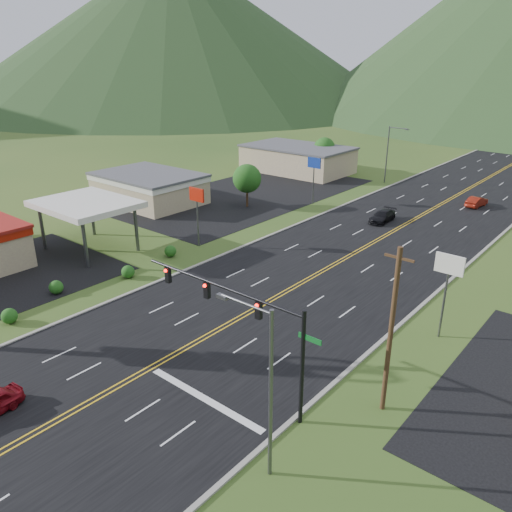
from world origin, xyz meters
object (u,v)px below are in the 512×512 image
Objects in this scene: streetlight_west at (389,151)px; gas_canopy at (86,205)px; streetlight_east at (265,382)px; car_dark_mid at (382,217)px; traffic_signal at (245,315)px; car_red_far at (477,202)px.

streetlight_west is 49.10m from gas_canopy.
streetlight_east reaches higher than car_dark_mid.
streetlight_east is 1.91× the size of car_dark_mid.
gas_canopy is (-28.48, 8.00, -0.46)m from traffic_signal.
traffic_signal is 1.31× the size of gas_canopy.
streetlight_east is 35.28m from gas_canopy.
car_dark_mid is at bearing 71.31° from car_red_far.
traffic_signal is 2.78× the size of car_dark_mid.
streetlight_west reaches higher than car_dark_mid.
streetlight_west is (-18.16, 56.00, -0.15)m from traffic_signal.
traffic_signal reaches higher than car_red_far.
streetlight_west reaches higher than car_red_far.
streetlight_east is 0.90× the size of gas_canopy.
traffic_signal is 29.59m from gas_canopy.
car_dark_mid is (-13.89, 40.50, -4.50)m from streetlight_east.
streetlight_east and streetlight_west have the same top height.
streetlight_east is at bearing -40.39° from traffic_signal.
traffic_signal is 3.13× the size of car_red_far.
gas_canopy reaches higher than car_dark_mid.
streetlight_east is 55.53m from car_red_far.
gas_canopy is 50.37m from car_red_far.
streetlight_east is at bearing 103.91° from car_red_far.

